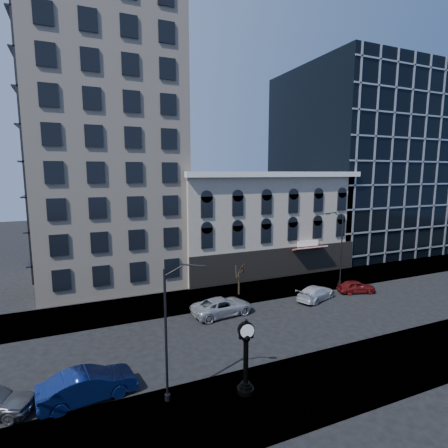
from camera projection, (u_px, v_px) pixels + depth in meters
name	position (u px, v px, depth m)	size (l,w,h in m)	color
ground	(221.00, 336.00, 26.75)	(160.00, 160.00, 0.00)	black
sidewalk_far	(189.00, 300.00, 34.01)	(160.00, 6.00, 0.12)	#99988B
sidewalk_near	(276.00, 395.00, 19.46)	(160.00, 6.00, 0.12)	#99988B
cream_tower	(104.00, 110.00, 38.73)	(15.90, 15.40, 42.50)	beige
victorian_row	(259.00, 223.00, 45.01)	(22.60, 11.19, 12.50)	#ADA28E
glass_office	(354.00, 163.00, 56.20)	(20.00, 20.15, 28.00)	black
street_clock	(246.00, 360.00, 19.38)	(0.98, 0.98, 4.31)	black
street_lamp_near	(176.00, 297.00, 18.11)	(1.89, 0.98, 7.78)	black
street_lamp_far	(338.00, 229.00, 37.70)	(2.13, 0.53, 8.24)	black
bare_tree_far	(239.00, 268.00, 35.11)	(2.16, 2.16, 3.71)	black
car_near_b	(88.00, 385.00, 19.09)	(1.79, 5.13, 1.69)	#0C194C
car_far_a	(222.00, 306.00, 30.58)	(2.53, 5.48, 1.52)	#A5A8AD
car_far_b	(316.00, 293.00, 34.25)	(1.93, 4.76, 1.38)	silver
car_far_c	(356.00, 287.00, 36.23)	(1.54, 3.82, 1.30)	maroon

